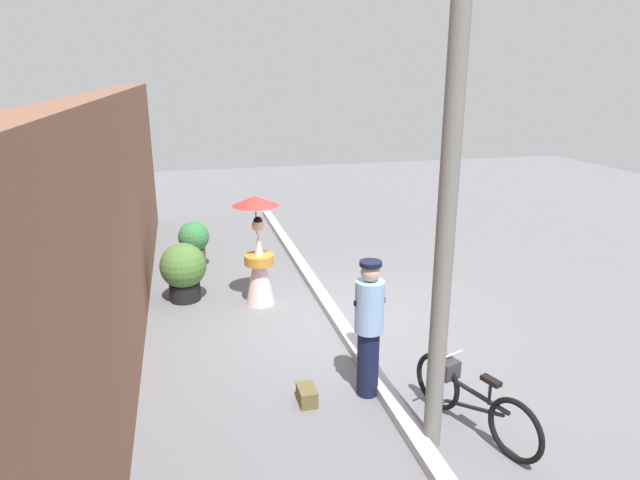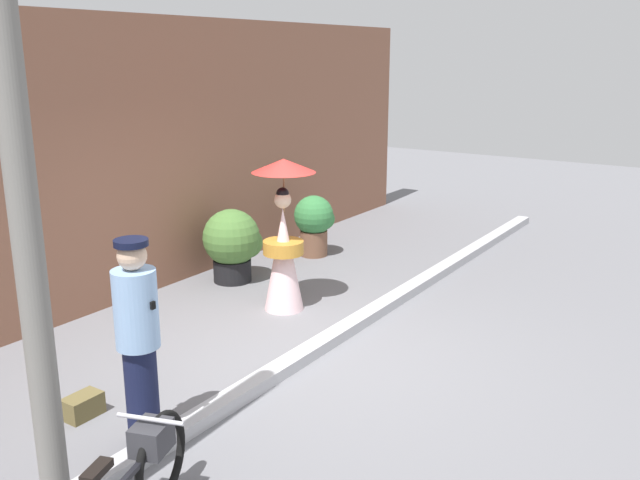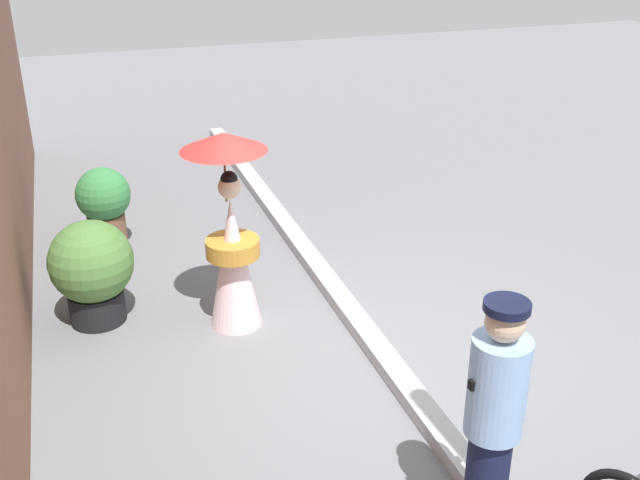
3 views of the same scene
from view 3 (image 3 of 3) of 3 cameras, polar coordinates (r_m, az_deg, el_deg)
ground_plane at (r=6.65m, az=4.55°, el=-8.89°), size 30.00×30.00×0.00m
sidewalk_curb at (r=6.61m, az=4.56°, el=-8.46°), size 14.00×0.20×0.12m
person_officer at (r=4.58m, az=13.00°, el=-13.21°), size 0.34×0.38×1.69m
person_with_parasol at (r=6.76m, az=-6.74°, el=0.41°), size 0.76×0.76×1.84m
potted_plant_by_door at (r=8.76m, az=-15.99°, el=2.77°), size 0.62×0.60×0.94m
potted_plant_small at (r=7.24m, az=-16.79°, el=-2.00°), size 0.79×0.78×1.00m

